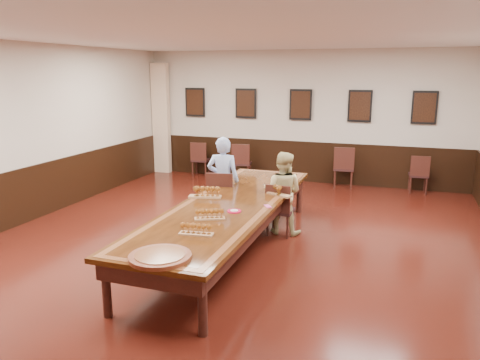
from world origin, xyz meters
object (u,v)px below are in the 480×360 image
at_px(spare_chair_a, 201,159).
at_px(conference_table, 229,212).
at_px(person_woman, 282,193).
at_px(spare_chair_d, 419,174).
at_px(carved_platter, 160,257).
at_px(spare_chair_b, 242,162).
at_px(chair_woman, 281,209).
at_px(spare_chair_c, 344,167).
at_px(person_man, 223,181).
at_px(chair_man, 222,198).

relative_size(spare_chair_a, conference_table, 0.18).
distance_m(spare_chair_a, person_woman, 4.82).
relative_size(spare_chair_a, person_woman, 0.65).
height_order(spare_chair_d, conference_table, spare_chair_d).
height_order(spare_chair_d, carved_platter, spare_chair_d).
bearing_deg(conference_table, spare_chair_d, 59.35).
height_order(spare_chair_b, person_woman, person_woman).
distance_m(chair_woman, spare_chair_c, 3.72).
distance_m(spare_chair_b, person_man, 3.42).
height_order(chair_man, spare_chair_b, chair_man).
xyz_separation_m(person_man, person_woman, (1.13, -0.16, -0.09)).
xyz_separation_m(spare_chair_a, conference_table, (2.57, -4.72, 0.16)).
distance_m(chair_man, spare_chair_a, 4.13).
xyz_separation_m(spare_chair_d, person_woman, (-2.23, -3.65, 0.26)).
distance_m(chair_man, spare_chair_d, 4.91).
bearing_deg(chair_man, spare_chair_b, -86.29).
height_order(spare_chair_a, conference_table, spare_chair_a).
relative_size(chair_man, person_woman, 0.71).
xyz_separation_m(spare_chair_c, spare_chair_d, (1.66, 0.06, -0.06)).
bearing_deg(spare_chair_d, spare_chair_b, -1.78).
bearing_deg(person_man, person_woman, 162.43).
xyz_separation_m(chair_man, conference_table, (0.55, -1.12, 0.12)).
bearing_deg(spare_chair_a, person_woman, 123.09).
height_order(spare_chair_c, spare_chair_d, spare_chair_c).
distance_m(spare_chair_a, conference_table, 5.38).
bearing_deg(spare_chair_b, carved_platter, 91.49).
relative_size(chair_man, person_man, 0.63).
height_order(chair_man, chair_woman, chair_man).
bearing_deg(chair_man, chair_woman, 162.73).
relative_size(chair_man, spare_chair_d, 1.13).
xyz_separation_m(spare_chair_a, person_man, (2.00, -3.50, 0.34)).
bearing_deg(chair_woman, person_woman, -90.00).
relative_size(person_man, conference_table, 0.31).
bearing_deg(spare_chair_b, spare_chair_a, -19.43).
relative_size(spare_chair_d, conference_table, 0.17).
relative_size(spare_chair_a, spare_chair_d, 1.04).
relative_size(spare_chair_a, spare_chair_c, 0.91).
distance_m(spare_chair_d, person_woman, 4.28).
bearing_deg(conference_table, chair_man, 116.31).
xyz_separation_m(spare_chair_b, carved_platter, (1.43, -6.77, 0.30)).
relative_size(chair_woman, person_woman, 0.64).
xyz_separation_m(spare_chair_c, carved_platter, (-1.07, -6.89, 0.28)).
xyz_separation_m(spare_chair_b, person_man, (0.79, -3.31, 0.31)).
bearing_deg(chair_woman, chair_man, -6.20).
distance_m(chair_woman, spare_chair_d, 4.36).
bearing_deg(spare_chair_d, spare_chair_a, -4.39).
bearing_deg(conference_table, spare_chair_b, 106.75).
distance_m(spare_chair_d, carved_platter, 7.48).
bearing_deg(spare_chair_a, spare_chair_c, 171.43).
xyz_separation_m(chair_man, carved_platter, (0.62, -3.36, 0.28)).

